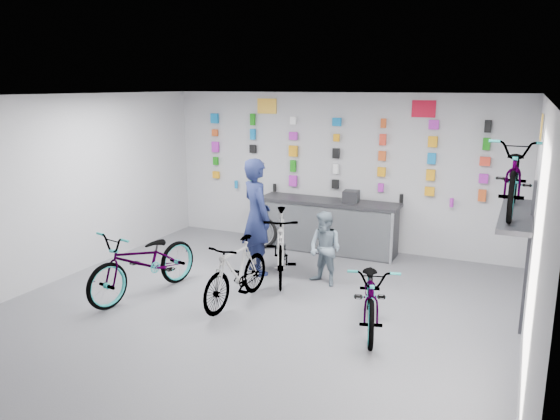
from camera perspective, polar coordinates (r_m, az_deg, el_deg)
The scene contains 20 objects.
floor at distance 7.59m, azimuth -4.25°, elevation -11.50°, with size 8.00×8.00×0.00m, color #525258.
ceiling at distance 6.91m, azimuth -4.67°, elevation 11.76°, with size 8.00×8.00×0.00m, color white.
wall_back at distance 10.71m, azimuth 5.96°, elevation 4.09°, with size 7.00×7.00×0.00m, color silver.
wall_left at distance 9.29m, azimuth -23.73°, elevation 1.69°, with size 8.00×8.00×0.00m, color silver.
wall_right at distance 6.26m, azimuth 24.93°, elevation -3.46°, with size 8.00×8.00×0.00m, color silver.
counter at distance 10.49m, azimuth 5.03°, elevation -1.73°, with size 2.70×0.66×1.00m.
merch_wall at distance 10.60m, azimuth 5.98°, elevation 5.56°, with size 5.57×0.08×1.57m.
wall_bracket at distance 7.43m, azimuth 23.61°, elevation -1.17°, with size 0.39×1.90×2.00m.
sign_left at distance 11.14m, azimuth -1.38°, elevation 10.80°, with size 0.42×0.02×0.30m, color yellow.
sign_right at distance 10.18m, azimuth 14.78°, elevation 10.18°, with size 0.42×0.02×0.30m, color red.
sign_side at distance 7.26m, azimuth 25.66°, elevation 7.83°, with size 0.02×0.40×0.30m, color yellow.
bike_left at distance 8.51m, azimuth -13.98°, elevation -5.26°, with size 0.71×2.03×1.07m, color gray.
bike_center at distance 8.00m, azimuth -4.57°, elevation -6.45°, with size 0.46×1.62×0.97m, color gray.
bike_right at distance 7.30m, azimuth 9.57°, elevation -8.58°, with size 0.64×1.83×0.96m, color gray.
bike_service at distance 8.98m, azimuth 0.11°, elevation -3.68°, with size 0.53×1.89×1.14m, color gray.
bike_wall at distance 7.32m, azimuth 23.41°, elevation 3.36°, with size 0.63×1.80×0.95m, color gray.
clerk at distance 9.15m, azimuth -2.45°, elevation -0.68°, with size 0.72×0.47×1.97m, color #161D44.
customer at distance 8.71m, azimuth 4.74°, elevation -4.05°, with size 0.58×0.45×1.19m, color slate.
spare_wheel at distance 10.68m, azimuth -2.00°, elevation -2.35°, with size 0.66×0.24×0.65m.
register at distance 10.23m, azimuth 7.44°, elevation 1.41°, with size 0.28×0.30×0.22m, color black.
Camera 1 is at (3.36, -6.04, 3.14)m, focal length 35.00 mm.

